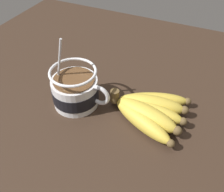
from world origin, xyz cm
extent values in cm
cube|color=#332319|center=(0.00, 0.00, 1.44)|extent=(104.46, 104.46, 2.89)
cylinder|color=silver|center=(-7.90, 2.20, 6.19)|extent=(10.29, 10.29, 6.61)
cylinder|color=black|center=(-7.90, 2.20, 5.99)|extent=(10.49, 10.49, 3.10)
torus|color=silver|center=(-1.91, 2.20, 7.32)|extent=(5.16, 0.90, 5.16)
cylinder|color=brown|center=(-7.90, 2.20, 9.59)|extent=(9.09, 9.09, 0.40)
torus|color=silver|center=(-7.90, 2.20, 11.76)|extent=(10.29, 10.29, 0.60)
cylinder|color=silver|center=(-11.36, 2.20, 11.74)|extent=(3.80, 0.50, 14.80)
ellipsoid|color=silver|center=(-9.70, 2.20, 4.39)|extent=(3.00, 2.00, 0.80)
cylinder|color=brown|center=(0.60, 5.00, 5.77)|extent=(2.00, 2.00, 3.00)
ellipsoid|color=gold|center=(8.39, 1.40, 4.70)|extent=(15.29, 9.65, 3.62)
sphere|color=brown|center=(15.28, -1.78, 4.70)|extent=(1.63, 1.63, 1.63)
ellipsoid|color=gold|center=(8.62, 3.14, 5.06)|extent=(15.08, 7.49, 4.34)
sphere|color=brown|center=(15.67, 1.51, 5.06)|extent=(1.95, 1.95, 1.95)
ellipsoid|color=gold|center=(8.88, 4.81, 4.82)|extent=(14.65, 4.20, 3.86)
sphere|color=brown|center=(16.16, 4.64, 4.82)|extent=(1.74, 1.74, 1.74)
ellipsoid|color=gold|center=(8.65, 6.48, 5.02)|extent=(14.91, 6.79, 4.26)
sphere|color=brown|center=(15.71, 7.78, 5.02)|extent=(1.92, 1.92, 1.92)
ellipsoid|color=gold|center=(8.63, 8.27, 4.73)|extent=(15.59, 9.19, 3.67)
sphere|color=brown|center=(15.73, 11.17, 4.73)|extent=(1.65, 1.65, 1.65)
camera|label=1|loc=(17.20, -32.79, 43.17)|focal=40.00mm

